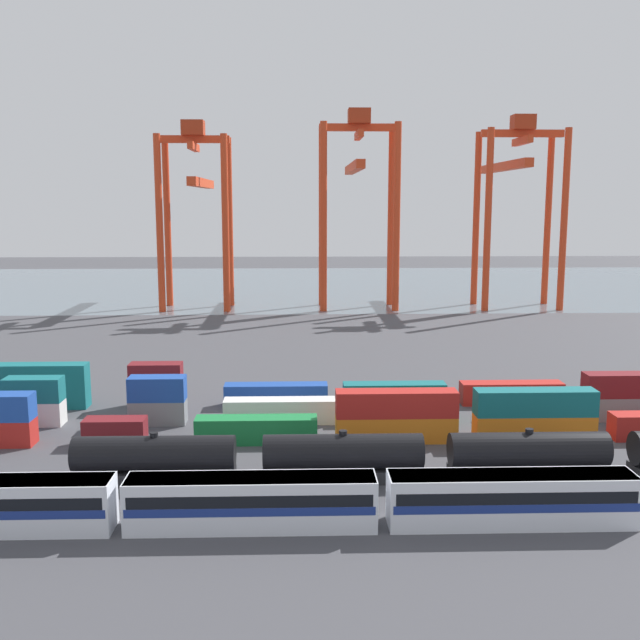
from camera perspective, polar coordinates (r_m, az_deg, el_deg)
ground_plane at (r=113.41m, az=-2.88°, el=-2.89°), size 420.00×420.00×0.00m
harbour_water at (r=210.37m, az=-2.37°, el=2.71°), size 400.00×110.00×0.01m
passenger_train at (r=55.29m, az=-5.37°, el=-13.81°), size 56.76×3.14×3.90m
freight_tank_row at (r=64.69m, az=9.04°, el=-10.42°), size 61.85×3.00×4.46m
shipping_container_2 at (r=75.83m, az=-15.70°, el=-8.35°), size 6.04×2.44×2.60m
shipping_container_3 at (r=73.74m, az=-4.99°, el=-8.54°), size 12.10×2.44×2.60m
shipping_container_4 at (r=74.27m, az=5.95°, el=-8.42°), size 12.10×2.44×2.60m
shipping_container_5 at (r=73.53m, az=5.98°, el=-6.49°), size 12.10×2.44×2.60m
shipping_container_6 at (r=77.36m, az=16.36°, el=-8.03°), size 12.10×2.44×2.60m
shipping_container_7 at (r=76.64m, az=16.45°, el=-6.17°), size 12.10×2.44×2.60m
shipping_container_9 at (r=84.87m, az=-21.35°, el=-6.77°), size 6.04×2.44×2.60m
shipping_container_10 at (r=84.22m, az=-21.45°, el=-5.06°), size 6.04×2.44×2.60m
shipping_container_11 at (r=81.43m, az=-12.53°, el=-7.01°), size 6.04×2.44×2.60m
shipping_container_12 at (r=80.75m, az=-12.59°, el=-5.23°), size 6.04×2.44×2.60m
shipping_container_13 at (r=80.03m, az=-3.17°, el=-7.08°), size 12.10×2.44×2.60m
shipping_container_14 at (r=80.77m, az=6.27°, el=-6.97°), size 12.10×2.44×2.60m
shipping_container_15 at (r=83.61m, az=15.29°, el=-6.69°), size 6.04×2.44×2.60m
shipping_container_16 at (r=88.32m, az=23.53°, el=-6.29°), size 12.10×2.44×2.60m
shipping_container_17 at (r=87.70m, az=23.63°, el=-4.65°), size 12.10×2.44×2.60m
shipping_container_20 at (r=91.68m, az=-21.28°, el=-5.60°), size 12.10×2.44×2.60m
shipping_container_21 at (r=91.07m, az=-21.38°, el=-4.02°), size 12.10×2.44×2.60m
shipping_container_22 at (r=88.01m, az=-12.63°, el=-5.79°), size 6.04×2.44×2.60m
shipping_container_23 at (r=87.38m, az=-12.69°, el=-4.14°), size 6.04×2.44×2.60m
shipping_container_24 at (r=86.47m, az=-3.45°, el=-5.85°), size 12.10×2.44×2.60m
shipping_container_25 at (r=87.18m, az=5.82°, el=-5.75°), size 12.10×2.44×2.60m
shipping_container_26 at (r=90.07m, az=14.71°, el=-5.52°), size 12.10×2.44×2.60m
gantry_crane_west at (r=168.09m, az=-9.61°, el=9.43°), size 15.72×34.64×41.22m
gantry_crane_central at (r=167.51m, az=2.94°, el=10.24°), size 17.47×37.60×43.83m
gantry_crane_east at (r=174.44m, az=15.03°, el=9.82°), size 18.35×39.10×42.65m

